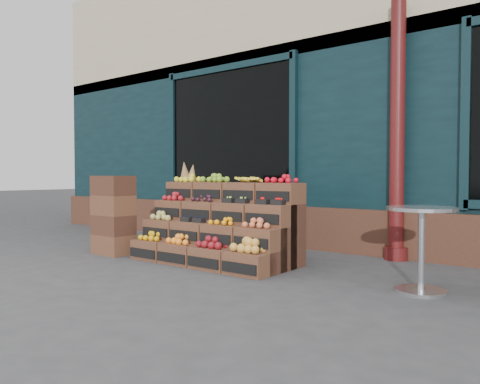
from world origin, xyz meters
The scene contains 6 objects.
ground centered at (0.00, 0.00, 0.00)m, with size 60.00×60.00×0.00m, color #3A3A3C.
shop_facade centered at (0.00, 5.11, 2.40)m, with size 12.00×6.24×4.80m.
crate_display centered at (-0.47, 0.63, 0.38)m, with size 1.98×0.96×1.24m.
spare_crates centered at (-1.92, 0.16, 0.52)m, with size 0.53×0.37×1.04m.
bistro_table centered at (1.95, 0.58, 0.48)m, with size 0.61×0.61×0.77m.
shopkeeper centered at (-1.17, 2.87, 0.94)m, with size 0.68×0.45×1.87m, color #1E6C3A.
Camera 1 is at (3.23, -3.68, 1.04)m, focal length 35.00 mm.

